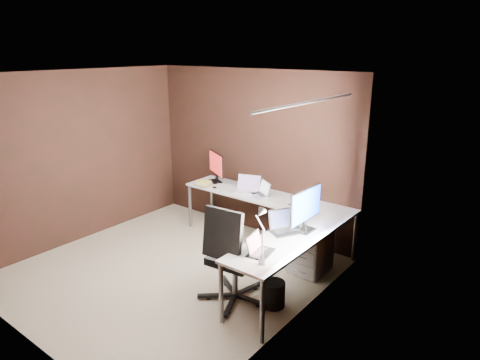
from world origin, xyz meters
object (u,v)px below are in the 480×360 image
(monitor_right, at_px, (306,207))
(wastebasket, at_px, (274,294))
(book_stack, at_px, (203,183))
(desk_lamp, at_px, (261,228))
(laptop_black_big, at_px, (286,226))
(monitor_left, at_px, (216,166))
(laptop_white, at_px, (248,188))
(office_chair, at_px, (233,273))
(laptop_black_small, at_px, (258,249))
(laptop_silver, at_px, (262,192))
(drawer_pedestal, at_px, (311,249))

(monitor_right, bearing_deg, wastebasket, 177.05)
(monitor_right, height_order, book_stack, monitor_right)
(desk_lamp, bearing_deg, laptop_black_big, 92.91)
(monitor_left, distance_m, book_stack, 0.37)
(laptop_white, bearing_deg, desk_lamp, -69.31)
(monitor_left, height_order, wastebasket, monitor_left)
(laptop_black_big, bearing_deg, wastebasket, -133.15)
(monitor_right, bearing_deg, laptop_white, 63.25)
(book_stack, bearing_deg, desk_lamp, -34.46)
(monitor_right, bearing_deg, office_chair, 149.59)
(book_stack, height_order, wastebasket, book_stack)
(laptop_white, height_order, laptop_black_small, laptop_white)
(laptop_white, bearing_deg, monitor_left, 153.89)
(laptop_black_big, bearing_deg, monitor_right, -23.56)
(laptop_black_small, height_order, wastebasket, laptop_black_small)
(office_chair, distance_m, wastebasket, 0.51)
(office_chair, bearing_deg, laptop_white, 115.92)
(laptop_black_big, distance_m, book_stack, 2.04)
(laptop_silver, bearing_deg, laptop_black_big, -10.99)
(desk_lamp, xyz_separation_m, office_chair, (-0.48, 0.15, -0.73))
(monitor_left, relative_size, office_chair, 0.42)
(drawer_pedestal, xyz_separation_m, laptop_silver, (-1.01, 0.33, 0.48))
(monitor_right, bearing_deg, drawer_pedestal, 17.47)
(laptop_black_big, height_order, wastebasket, laptop_black_big)
(laptop_silver, bearing_deg, laptop_black_small, -24.76)
(monitor_left, distance_m, laptop_white, 0.72)
(drawer_pedestal, distance_m, desk_lamp, 1.52)
(desk_lamp, bearing_deg, drawer_pedestal, 84.55)
(wastebasket, bearing_deg, monitor_left, 145.62)
(drawer_pedestal, height_order, laptop_silver, laptop_silver)
(monitor_right, bearing_deg, book_stack, 76.95)
(laptop_silver, distance_m, laptop_black_big, 1.27)
(monitor_right, xyz_separation_m, laptop_white, (-1.39, 0.74, -0.24))
(book_stack, bearing_deg, office_chair, -38.52)
(drawer_pedestal, xyz_separation_m, desk_lamp, (0.12, -1.30, 0.77))
(laptop_white, bearing_deg, office_chair, -78.09)
(laptop_black_small, xyz_separation_m, book_stack, (-2.01, 1.34, -0.01))
(laptop_silver, bearing_deg, drawer_pedestal, 13.36)
(monitor_right, xyz_separation_m, laptop_black_big, (-0.18, -0.14, -0.24))
(monitor_left, relative_size, laptop_black_small, 1.47)
(drawer_pedestal, bearing_deg, monitor_right, -73.93)
(drawer_pedestal, distance_m, book_stack, 2.05)
(laptop_silver, height_order, wastebasket, laptop_silver)
(laptop_black_big, xyz_separation_m, laptop_black_small, (0.08, -0.66, -0.01))
(laptop_black_small, distance_m, office_chair, 0.57)
(desk_lamp, bearing_deg, wastebasket, 87.56)
(monitor_left, distance_m, desk_lamp, 2.71)
(laptop_black_small, distance_m, book_stack, 2.42)
(drawer_pedestal, relative_size, monitor_right, 0.95)
(book_stack, bearing_deg, laptop_silver, 10.11)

